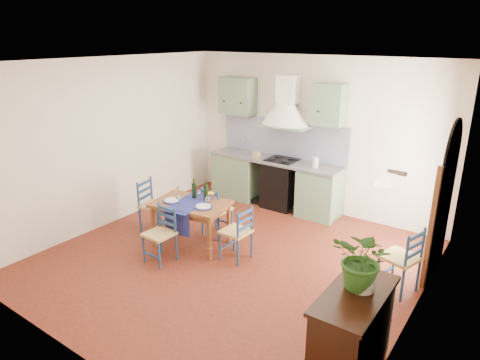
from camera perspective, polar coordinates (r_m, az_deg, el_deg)
name	(u,v)px	position (r m, az deg, el deg)	size (l,w,h in m)	color
floor	(231,259)	(6.38, -1.16, -10.51)	(5.00, 5.00, 0.00)	#4B1C10
back_wall	(284,152)	(8.01, 5.88, 3.73)	(5.00, 0.96, 2.80)	silver
right_wall	(428,207)	(5.13, 23.82, -3.28)	(0.26, 5.00, 2.80)	silver
left_wall	(112,143)	(7.53, -16.76, 4.80)	(0.04, 5.00, 2.80)	silver
ceiling	(230,61)	(5.57, -1.36, 15.53)	(5.00, 5.00, 0.01)	white
dining_table	(191,207)	(6.56, -6.57, -3.66)	(1.22, 0.95, 1.02)	brown
chair_near	(161,234)	(6.26, -10.52, -7.07)	(0.40, 0.40, 0.82)	navy
chair_far	(216,210)	(6.93, -3.24, -4.07)	(0.40, 0.40, 0.84)	navy
chair_left	(153,205)	(7.19, -11.52, -3.33)	(0.48, 0.48, 0.89)	navy
chair_right	(237,232)	(6.19, -0.35, -7.01)	(0.40, 0.40, 0.82)	navy
chair_spare	(402,259)	(5.81, 20.80, -9.80)	(0.52, 0.52, 0.89)	navy
sideboard	(351,333)	(4.33, 14.61, -19.11)	(0.50, 1.05, 0.94)	black
potted_plant	(364,260)	(4.02, 16.19, -10.18)	(0.53, 0.46, 0.59)	#2C5F20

